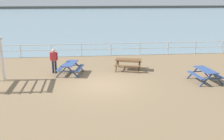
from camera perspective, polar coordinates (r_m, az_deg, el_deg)
ground_plane at (r=15.58m, az=-1.97°, el=-3.57°), size 30.00×24.00×0.20m
sea_band at (r=67.61m, az=-5.26°, el=11.50°), size 142.00×90.00×0.01m
distant_shoreline at (r=110.53m, az=-5.64°, el=13.17°), size 142.00×6.00×1.80m
seaward_railing at (r=22.84m, az=-3.40°, el=4.96°), size 23.07×0.07×1.08m
picnic_table_near_left at (r=16.90m, az=19.52°, el=-0.50°), size 1.68×1.93×0.80m
picnic_table_near_right at (r=18.50m, az=3.56°, el=1.77°), size 2.14×1.93×0.80m
picnic_table_far_right at (r=17.66m, az=-9.03°, el=0.92°), size 1.85×2.07×0.80m
visitor at (r=18.05m, az=-12.46°, el=2.26°), size 0.53×0.24×1.66m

